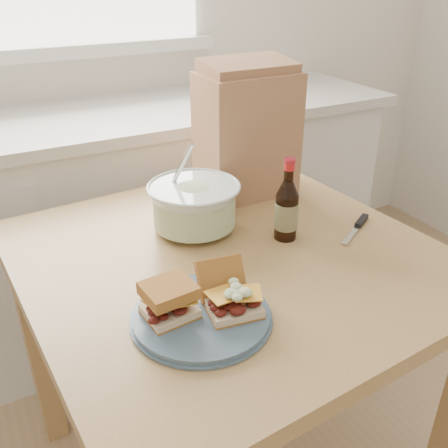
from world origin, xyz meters
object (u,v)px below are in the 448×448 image
dining_table (230,291)px  coleslaw_bowl (194,207)px  paper_bag (247,135)px  plate (201,316)px  beer_bottle (287,209)px

dining_table → coleslaw_bowl: coleslaw_bowl is taller
paper_bag → plate: bearing=-128.2°
beer_bottle → paper_bag: 0.32m
beer_bottle → paper_bag: (0.06, 0.30, 0.10)m
plate → beer_bottle: 0.40m
dining_table → plate: plate is taller
dining_table → paper_bag: 0.47m
dining_table → beer_bottle: bearing=-5.2°
plate → beer_bottle: bearing=30.8°
dining_table → beer_bottle: 0.26m
paper_bag → beer_bottle: bearing=-100.7°
coleslaw_bowl → paper_bag: (0.24, 0.15, 0.12)m
coleslaw_bowl → paper_bag: paper_bag is taller
dining_table → plate: bearing=-135.1°
plate → coleslaw_bowl: size_ratio=1.13×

